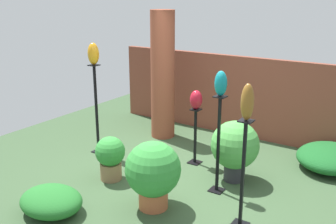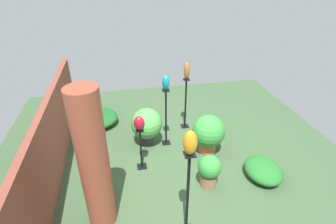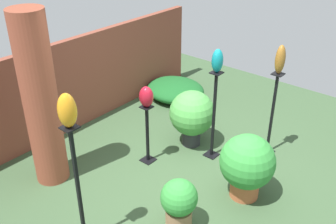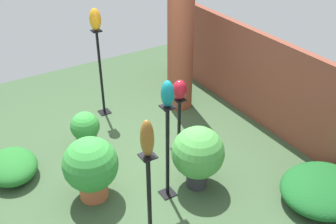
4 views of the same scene
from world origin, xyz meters
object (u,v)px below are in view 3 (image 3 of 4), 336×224
(pedestal_bronze, at_px, (272,118))
(pedestal_amber, at_px, (79,193))
(art_vase_bronze, at_px, (280,59))
(art_vase_ruby, at_px, (146,97))
(brick_pillar, at_px, (41,102))
(potted_plant_near_pillar, at_px, (192,114))
(potted_plant_mid_left, at_px, (247,164))
(potted_plant_front_right, at_px, (179,202))
(pedestal_teal, at_px, (214,119))
(pedestal_ruby, at_px, (147,137))
(art_vase_amber, at_px, (67,110))
(art_vase_teal, at_px, (217,61))

(pedestal_bronze, distance_m, pedestal_amber, 3.19)
(art_vase_bronze, height_order, art_vase_ruby, art_vase_bronze)
(brick_pillar, relative_size, potted_plant_near_pillar, 2.61)
(potted_plant_mid_left, height_order, potted_plant_front_right, potted_plant_mid_left)
(brick_pillar, distance_m, pedestal_teal, 2.50)
(art_vase_ruby, bearing_deg, potted_plant_front_right, -122.32)
(brick_pillar, distance_m, art_vase_bronze, 3.36)
(pedestal_bronze, height_order, potted_plant_mid_left, pedestal_bronze)
(potted_plant_front_right, bearing_deg, pedestal_bronze, -2.01)
(brick_pillar, relative_size, art_vase_bronze, 5.72)
(pedestal_amber, relative_size, potted_plant_front_right, 2.32)
(brick_pillar, bearing_deg, potted_plant_mid_left, -58.50)
(pedestal_teal, relative_size, pedestal_ruby, 1.50)
(art_vase_ruby, bearing_deg, art_vase_amber, -162.24)
(pedestal_bronze, bearing_deg, art_vase_teal, 135.30)
(art_vase_teal, distance_m, art_vase_ruby, 1.12)
(potted_plant_near_pillar, bearing_deg, art_vase_teal, -97.43)
(pedestal_bronze, relative_size, potted_plant_near_pillar, 1.45)
(art_vase_bronze, bearing_deg, pedestal_teal, 135.30)
(pedestal_ruby, distance_m, art_vase_teal, 1.55)
(pedestal_bronze, distance_m, pedestal_ruby, 1.93)
(pedestal_teal, bearing_deg, brick_pillar, 142.91)
(art_vase_ruby, bearing_deg, pedestal_bronze, -43.23)
(pedestal_amber, relative_size, art_vase_ruby, 5.07)
(pedestal_teal, bearing_deg, pedestal_amber, 176.89)
(art_vase_bronze, xyz_separation_m, art_vase_amber, (-3.09, 0.77, 0.19))
(art_vase_bronze, height_order, potted_plant_near_pillar, art_vase_bronze)
(potted_plant_near_pillar, bearing_deg, art_vase_bronze, -61.76)
(pedestal_amber, bearing_deg, pedestal_ruby, 17.76)
(potted_plant_near_pillar, bearing_deg, pedestal_teal, -97.43)
(brick_pillar, bearing_deg, potted_plant_near_pillar, -26.95)
(pedestal_ruby, bearing_deg, art_vase_amber, -162.24)
(art_vase_amber, relative_size, potted_plant_mid_left, 0.40)
(pedestal_teal, bearing_deg, art_vase_bronze, -44.70)
(potted_plant_near_pillar, height_order, potted_plant_front_right, potted_plant_near_pillar)
(art_vase_teal, height_order, potted_plant_near_pillar, art_vase_teal)
(pedestal_teal, distance_m, potted_plant_mid_left, 1.02)
(pedestal_amber, height_order, art_vase_bronze, art_vase_bronze)
(pedestal_teal, bearing_deg, potted_plant_near_pillar, 82.57)
(art_vase_bronze, distance_m, potted_plant_mid_left, 1.58)
(potted_plant_near_pillar, bearing_deg, pedestal_ruby, 164.55)
(pedestal_teal, height_order, pedestal_amber, pedestal_amber)
(potted_plant_mid_left, bearing_deg, pedestal_amber, 152.43)
(potted_plant_near_pillar, bearing_deg, pedestal_amber, -172.75)
(brick_pillar, xyz_separation_m, pedestal_teal, (1.94, -1.47, -0.58))
(art_vase_bronze, distance_m, art_vase_amber, 3.19)
(pedestal_teal, xyz_separation_m, pedestal_ruby, (-0.75, 0.68, -0.23))
(pedestal_amber, xyz_separation_m, potted_plant_mid_left, (1.94, -1.02, -0.22))
(pedestal_bronze, height_order, art_vase_ruby, pedestal_bronze)
(pedestal_teal, distance_m, potted_plant_front_right, 1.66)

